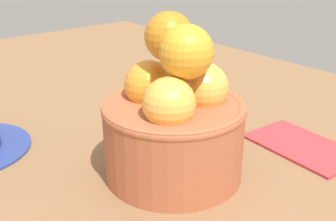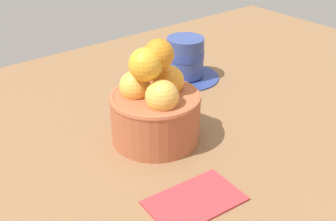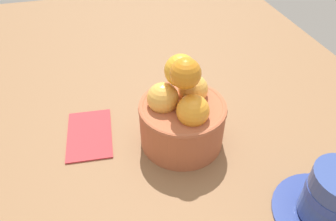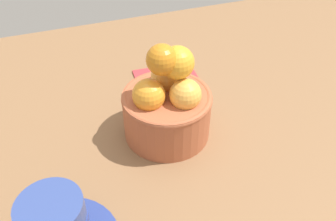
{
  "view_description": "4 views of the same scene",
  "coord_description": "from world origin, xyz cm",
  "views": [
    {
      "loc": [
        -27.38,
        23.65,
        21.83
      ],
      "look_at": [
        1.39,
        -0.47,
        6.15
      ],
      "focal_mm": 45.12,
      "sensor_mm": 36.0,
      "label": 1
    },
    {
      "loc": [
        -33.17,
        -44.46,
        35.5
      ],
      "look_at": [
        0.95,
        -1.79,
        5.31
      ],
      "focal_mm": 45.81,
      "sensor_mm": 36.0,
      "label": 2
    },
    {
      "loc": [
        35.26,
        -11.48,
        37.69
      ],
      "look_at": [
        -0.13,
        -2.25,
        6.76
      ],
      "focal_mm": 34.08,
      "sensor_mm": 36.0,
      "label": 3
    },
    {
      "loc": [
        13.87,
        38.8,
        38.85
      ],
      "look_at": [
        0.36,
        1.47,
        5.72
      ],
      "focal_mm": 37.92,
      "sensor_mm": 36.0,
      "label": 4
    }
  ],
  "objects": [
    {
      "name": "folded_napkin",
      "position": [
        -5.03,
        -14.58,
        0.3
      ],
      "size": [
        12.25,
        8.14,
        0.6
      ],
      "primitive_type": "cube",
      "rotation": [
        0.0,
        0.0,
        -0.07
      ],
      "color": "#B23338",
      "rests_on": "ground_plane"
    },
    {
      "name": "ground_plane",
      "position": [
        0.0,
        0.0,
        -1.74
      ],
      "size": [
        138.32,
        84.22,
        3.48
      ],
      "primitive_type": "cube",
      "color": "brown"
    },
    {
      "name": "terracotta_bowl",
      "position": [
        -0.05,
        0.0,
        5.69
      ],
      "size": [
        13.49,
        13.49,
        15.77
      ],
      "color": "#AD5938",
      "rests_on": "ground_plane"
    },
    {
      "name": "coffee_cup",
      "position": [
        18.08,
        14.25,
        3.71
      ],
      "size": [
        13.49,
        13.49,
        8.25
      ],
      "color": "navy",
      "rests_on": "ground_plane"
    }
  ]
}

